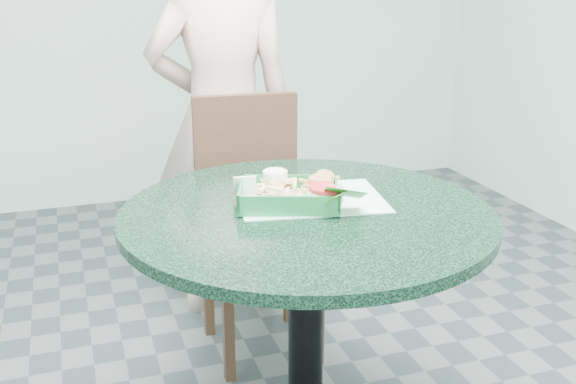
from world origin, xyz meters
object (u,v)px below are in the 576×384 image
object	(u,v)px
dining_chair	(254,208)
diner_person	(223,107)
crab_sandwich	(315,187)
food_basket	(289,206)
sauce_ramekin	(266,185)
cafe_table	(306,277)

from	to	relation	value
dining_chair	diner_person	bearing A→B (deg)	99.70
diner_person	crab_sandwich	bearing A→B (deg)	99.82
dining_chair	food_basket	distance (m)	0.70
crab_sandwich	sauce_ramekin	world-z (taller)	crab_sandwich
food_basket	sauce_ramekin	size ratio (longest dim) A/B	3.84
food_basket	crab_sandwich	bearing A→B (deg)	24.56
cafe_table	food_basket	world-z (taller)	food_basket
diner_person	sauce_ramekin	size ratio (longest dim) A/B	25.40
crab_sandwich	sauce_ramekin	xyz separation A→B (m)	(-0.13, 0.05, 0.00)
cafe_table	sauce_ramekin	xyz separation A→B (m)	(-0.07, 0.13, 0.22)
sauce_ramekin	cafe_table	bearing A→B (deg)	-61.55
dining_chair	cafe_table	bearing A→B (deg)	-90.43
cafe_table	dining_chair	size ratio (longest dim) A/B	1.03
cafe_table	dining_chair	xyz separation A→B (m)	(0.05, 0.70, -0.05)
dining_chair	diner_person	distance (m)	0.44
cafe_table	food_basket	bearing A→B (deg)	127.31
food_basket	sauce_ramekin	world-z (taller)	sauce_ramekin
crab_sandwich	sauce_ramekin	distance (m)	0.13
dining_chair	food_basket	bearing A→B (deg)	-93.68
diner_person	cafe_table	bearing A→B (deg)	96.55
dining_chair	sauce_ramekin	world-z (taller)	dining_chair
sauce_ramekin	crab_sandwich	bearing A→B (deg)	-20.15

